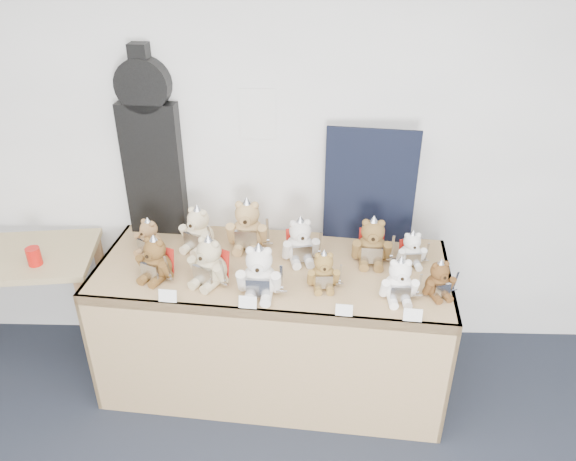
{
  "coord_description": "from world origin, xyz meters",
  "views": [
    {
      "loc": [
        0.34,
        -0.65,
        2.61
      ],
      "look_at": [
        0.26,
        1.94,
        1.13
      ],
      "focal_mm": 35.0,
      "sensor_mm": 36.0,
      "label": 1
    }
  ],
  "objects_px": {
    "teddy_back_far_left": "(149,238)",
    "teddy_back_centre_right": "(300,242)",
    "teddy_front_centre": "(259,273)",
    "guitar_case": "(151,146)",
    "side_table": "(12,273)",
    "red_cup": "(34,256)",
    "teddy_back_right": "(372,243)",
    "teddy_front_far_left": "(156,260)",
    "display_table": "(271,300)",
    "teddy_front_right": "(323,272)",
    "teddy_front_far_right": "(399,282)",
    "teddy_front_end": "(439,280)",
    "teddy_back_left": "(198,230)",
    "teddy_front_left": "(209,263)",
    "teddy_back_end": "(411,250)",
    "teddy_back_centre_left": "(248,227)"
  },
  "relations": [
    {
      "from": "teddy_back_far_left",
      "to": "teddy_back_centre_right",
      "type": "bearing_deg",
      "value": 27.89
    },
    {
      "from": "teddy_front_centre",
      "to": "guitar_case",
      "type": "bearing_deg",
      "value": 137.63
    },
    {
      "from": "side_table",
      "to": "red_cup",
      "type": "bearing_deg",
      "value": -30.81
    },
    {
      "from": "red_cup",
      "to": "teddy_back_right",
      "type": "relative_size",
      "value": 0.34
    },
    {
      "from": "red_cup",
      "to": "teddy_front_far_left",
      "type": "xyz_separation_m",
      "value": [
        0.74,
        -0.12,
        0.06
      ]
    },
    {
      "from": "teddy_front_far_left",
      "to": "teddy_back_centre_right",
      "type": "relative_size",
      "value": 0.95
    },
    {
      "from": "display_table",
      "to": "guitar_case",
      "type": "distance_m",
      "value": 1.15
    },
    {
      "from": "guitar_case",
      "to": "teddy_front_right",
      "type": "relative_size",
      "value": 4.78
    },
    {
      "from": "teddy_front_right",
      "to": "teddy_front_far_right",
      "type": "height_order",
      "value": "teddy_front_far_right"
    },
    {
      "from": "display_table",
      "to": "teddy_back_far_left",
      "type": "bearing_deg",
      "value": 168.91
    },
    {
      "from": "teddy_back_far_left",
      "to": "teddy_back_right",
      "type": "bearing_deg",
      "value": 28.62
    },
    {
      "from": "teddy_front_end",
      "to": "teddy_back_left",
      "type": "bearing_deg",
      "value": 145.6
    },
    {
      "from": "teddy_front_left",
      "to": "teddy_front_centre",
      "type": "distance_m",
      "value": 0.3
    },
    {
      "from": "teddy_front_left",
      "to": "teddy_back_end",
      "type": "xyz_separation_m",
      "value": [
        1.12,
        0.21,
        -0.03
      ]
    },
    {
      "from": "teddy_back_right",
      "to": "teddy_back_far_left",
      "type": "distance_m",
      "value": 1.3
    },
    {
      "from": "teddy_front_far_left",
      "to": "teddy_front_centre",
      "type": "bearing_deg",
      "value": 10.8
    },
    {
      "from": "teddy_front_right",
      "to": "teddy_front_end",
      "type": "distance_m",
      "value": 0.61
    },
    {
      "from": "teddy_back_left",
      "to": "teddy_back_centre_right",
      "type": "xyz_separation_m",
      "value": [
        0.61,
        -0.11,
        -0.0
      ]
    },
    {
      "from": "teddy_back_far_left",
      "to": "teddy_front_far_left",
      "type": "bearing_deg",
      "value": -37.21
    },
    {
      "from": "teddy_back_centre_left",
      "to": "teddy_back_left",
      "type": "bearing_deg",
      "value": -170.7
    },
    {
      "from": "teddy_front_centre",
      "to": "teddy_back_left",
      "type": "xyz_separation_m",
      "value": [
        -0.4,
        0.46,
        -0.01
      ]
    },
    {
      "from": "guitar_case",
      "to": "teddy_back_left",
      "type": "relative_size",
      "value": 3.79
    },
    {
      "from": "teddy_front_centre",
      "to": "teddy_back_centre_right",
      "type": "distance_m",
      "value": 0.41
    },
    {
      "from": "teddy_back_left",
      "to": "teddy_back_right",
      "type": "relative_size",
      "value": 0.97
    },
    {
      "from": "side_table",
      "to": "teddy_back_right",
      "type": "relative_size",
      "value": 3.41
    },
    {
      "from": "teddy_back_centre_right",
      "to": "teddy_back_far_left",
      "type": "distance_m",
      "value": 0.89
    },
    {
      "from": "teddy_back_end",
      "to": "teddy_front_end",
      "type": "bearing_deg",
      "value": -78.47
    },
    {
      "from": "teddy_back_centre_left",
      "to": "teddy_front_right",
      "type": "bearing_deg",
      "value": -38.8
    },
    {
      "from": "teddy_front_far_left",
      "to": "teddy_back_end",
      "type": "xyz_separation_m",
      "value": [
        1.42,
        0.18,
        -0.02
      ]
    },
    {
      "from": "teddy_front_centre",
      "to": "teddy_front_end",
      "type": "relative_size",
      "value": 1.42
    },
    {
      "from": "teddy_front_left",
      "to": "teddy_front_far_right",
      "type": "distance_m",
      "value": 1.01
    },
    {
      "from": "teddy_front_right",
      "to": "teddy_back_centre_right",
      "type": "xyz_separation_m",
      "value": [
        -0.13,
        0.27,
        0.02
      ]
    },
    {
      "from": "teddy_back_end",
      "to": "side_table",
      "type": "bearing_deg",
      "value": 172.94
    },
    {
      "from": "teddy_front_centre",
      "to": "teddy_back_end",
      "type": "height_order",
      "value": "teddy_front_centre"
    },
    {
      "from": "teddy_front_end",
      "to": "red_cup",
      "type": "bearing_deg",
      "value": 157.81
    },
    {
      "from": "red_cup",
      "to": "display_table",
      "type": "bearing_deg",
      "value": -2.77
    },
    {
      "from": "teddy_front_far_left",
      "to": "teddy_front_centre",
      "type": "height_order",
      "value": "teddy_front_centre"
    },
    {
      "from": "teddy_front_right",
      "to": "teddy_back_centre_left",
      "type": "relative_size",
      "value": 0.7
    },
    {
      "from": "teddy_front_end",
      "to": "teddy_back_right",
      "type": "bearing_deg",
      "value": 118.99
    },
    {
      "from": "display_table",
      "to": "teddy_front_far_left",
      "type": "relative_size",
      "value": 7.34
    },
    {
      "from": "guitar_case",
      "to": "teddy_back_centre_left",
      "type": "height_order",
      "value": "guitar_case"
    },
    {
      "from": "red_cup",
      "to": "teddy_front_right",
      "type": "xyz_separation_m",
      "value": [
        1.65,
        -0.18,
        0.04
      ]
    },
    {
      "from": "side_table",
      "to": "teddy_front_centre",
      "type": "height_order",
      "value": "teddy_front_centre"
    },
    {
      "from": "teddy_front_end",
      "to": "teddy_front_right",
      "type": "bearing_deg",
      "value": 158.29
    },
    {
      "from": "red_cup",
      "to": "teddy_front_left",
      "type": "distance_m",
      "value": 1.05
    },
    {
      "from": "teddy_front_end",
      "to": "teddy_back_end",
      "type": "xyz_separation_m",
      "value": [
        -0.1,
        0.3,
        -0.0
      ]
    },
    {
      "from": "teddy_front_left",
      "to": "teddy_front_centre",
      "type": "height_order",
      "value": "teddy_front_centre"
    },
    {
      "from": "display_table",
      "to": "teddy_front_end",
      "type": "bearing_deg",
      "value": -5.0
    },
    {
      "from": "guitar_case",
      "to": "teddy_front_far_right",
      "type": "bearing_deg",
      "value": -21.91
    },
    {
      "from": "teddy_front_right",
      "to": "side_table",
      "type": "bearing_deg",
      "value": 168.35
    }
  ]
}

